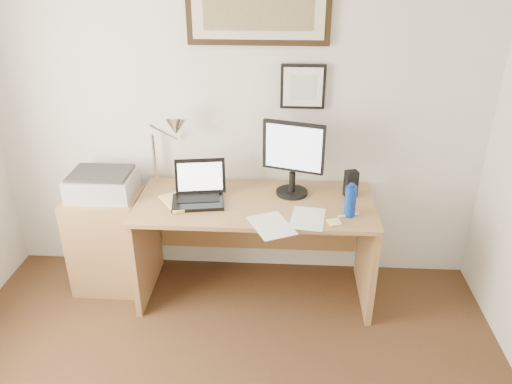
# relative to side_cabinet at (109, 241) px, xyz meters

# --- Properties ---
(wall_back) EXTENTS (3.50, 0.02, 2.50)m
(wall_back) POSITION_rel_side_cabinet_xyz_m (0.92, 0.32, 0.89)
(wall_back) COLOR silver
(wall_back) RESTS_ON ground
(side_cabinet) EXTENTS (0.50, 0.40, 0.73)m
(side_cabinet) POSITION_rel_side_cabinet_xyz_m (0.00, 0.00, 0.00)
(side_cabinet) COLOR olive
(side_cabinet) RESTS_ON floor
(water_bottle) EXTENTS (0.07, 0.07, 0.20)m
(water_bottle) POSITION_rel_side_cabinet_xyz_m (1.68, -0.20, 0.49)
(water_bottle) COLOR #0C309E
(water_bottle) RESTS_ON desk
(bottle_cap) EXTENTS (0.04, 0.04, 0.02)m
(bottle_cap) POSITION_rel_side_cabinet_xyz_m (1.68, -0.20, 0.60)
(bottle_cap) COLOR #0C309E
(bottle_cap) RESTS_ON water_bottle
(speaker) EXTENTS (0.10, 0.09, 0.18)m
(speaker) POSITION_rel_side_cabinet_xyz_m (1.72, 0.08, 0.48)
(speaker) COLOR black
(speaker) RESTS_ON desk
(paper_sheet_a) EXTENTS (0.33, 0.38, 0.00)m
(paper_sheet_a) POSITION_rel_side_cabinet_xyz_m (1.19, -0.36, 0.39)
(paper_sheet_a) COLOR white
(paper_sheet_a) RESTS_ON desk
(paper_sheet_b) EXTENTS (0.25, 0.32, 0.00)m
(paper_sheet_b) POSITION_rel_side_cabinet_xyz_m (1.42, -0.26, 0.39)
(paper_sheet_b) COLOR white
(paper_sheet_b) RESTS_ON desk
(sticky_pad) EXTENTS (0.10, 0.10, 0.01)m
(sticky_pad) POSITION_rel_side_cabinet_xyz_m (1.58, -0.31, 0.39)
(sticky_pad) COLOR #FFF678
(sticky_pad) RESTS_ON desk
(marker_pen) EXTENTS (0.14, 0.06, 0.02)m
(marker_pen) POSITION_rel_side_cabinet_xyz_m (1.68, -0.21, 0.39)
(marker_pen) COLOR white
(marker_pen) RESTS_ON desk
(book) EXTENTS (0.33, 0.35, 0.02)m
(book) POSITION_rel_side_cabinet_xyz_m (0.49, -0.15, 0.40)
(book) COLOR #F1CA71
(book) RESTS_ON desk
(desk) EXTENTS (1.60, 0.70, 0.75)m
(desk) POSITION_rel_side_cabinet_xyz_m (1.07, 0.04, 0.15)
(desk) COLOR olive
(desk) RESTS_ON floor
(laptop) EXTENTS (0.37, 0.34, 0.26)m
(laptop) POSITION_rel_side_cabinet_xyz_m (0.69, -0.05, 0.44)
(laptop) COLOR black
(laptop) RESTS_ON desk
(lcd_monitor) EXTENTS (0.41, 0.22, 0.52)m
(lcd_monitor) POSITION_rel_side_cabinet_xyz_m (1.32, 0.08, 0.68)
(lcd_monitor) COLOR black
(lcd_monitor) RESTS_ON desk
(printer) EXTENTS (0.44, 0.34, 0.18)m
(printer) POSITION_rel_side_cabinet_xyz_m (0.01, 0.02, 0.45)
(printer) COLOR #ACACAE
(printer) RESTS_ON side_cabinet
(desk_lamp) EXTENTS (0.29, 0.27, 0.53)m
(desk_lamp) POSITION_rel_side_cabinet_xyz_m (0.51, 0.13, 0.82)
(desk_lamp) COLOR silver
(desk_lamp) RESTS_ON desk
(picture_large) EXTENTS (0.92, 0.04, 0.47)m
(picture_large) POSITION_rel_side_cabinet_xyz_m (1.07, 0.29, 1.59)
(picture_large) COLOR black
(picture_large) RESTS_ON wall_back
(picture_small) EXTENTS (0.30, 0.03, 0.30)m
(picture_small) POSITION_rel_side_cabinet_xyz_m (1.37, 0.29, 1.09)
(picture_small) COLOR black
(picture_small) RESTS_ON wall_back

